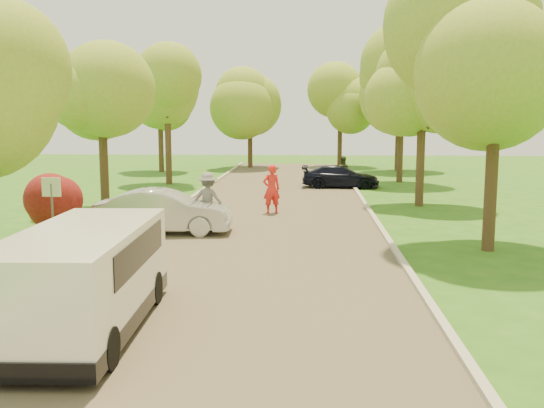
% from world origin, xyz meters
% --- Properties ---
extents(ground, '(100.00, 100.00, 0.00)m').
position_xyz_m(ground, '(0.00, 0.00, 0.00)').
color(ground, '#2A5F16').
rests_on(ground, ground).
extents(road, '(8.00, 60.00, 0.01)m').
position_xyz_m(road, '(0.00, 8.00, 0.01)').
color(road, '#4C4438').
rests_on(road, ground).
extents(curb_left, '(0.18, 60.00, 0.12)m').
position_xyz_m(curb_left, '(-4.05, 8.00, 0.06)').
color(curb_left, '#B2AD9E').
rests_on(curb_left, ground).
extents(curb_right, '(0.18, 60.00, 0.12)m').
position_xyz_m(curb_right, '(4.05, 8.00, 0.06)').
color(curb_right, '#B2AD9E').
rests_on(curb_right, ground).
extents(street_sign, '(0.55, 0.06, 2.17)m').
position_xyz_m(street_sign, '(-5.80, 4.00, 1.56)').
color(street_sign, '#59595E').
rests_on(street_sign, ground).
extents(red_shrub, '(1.70, 1.70, 1.95)m').
position_xyz_m(red_shrub, '(-6.30, 5.50, 1.10)').
color(red_shrub, '#382619').
rests_on(red_shrub, ground).
extents(tree_l_midb, '(4.30, 4.20, 6.62)m').
position_xyz_m(tree_l_midb, '(-6.81, 12.00, 4.59)').
color(tree_l_midb, '#382619').
rests_on(tree_l_midb, ground).
extents(tree_l_far, '(4.92, 4.80, 7.79)m').
position_xyz_m(tree_l_far, '(-6.39, 22.00, 5.47)').
color(tree_l_far, '#382619').
rests_on(tree_l_far, ground).
extents(tree_r_mida, '(5.13, 5.00, 7.95)m').
position_xyz_m(tree_r_mida, '(7.02, 5.00, 5.54)').
color(tree_r_mida, '#382619').
rests_on(tree_r_mida, ground).
extents(tree_r_midb, '(4.51, 4.40, 7.01)m').
position_xyz_m(tree_r_midb, '(6.60, 14.00, 4.88)').
color(tree_r_midb, '#382619').
rests_on(tree_r_midb, ground).
extents(tree_r_far, '(5.33, 5.20, 8.34)m').
position_xyz_m(tree_r_far, '(7.23, 24.00, 5.83)').
color(tree_r_far, '#382619').
rests_on(tree_r_far, ground).
extents(tree_bg_a, '(5.12, 5.00, 7.72)m').
position_xyz_m(tree_bg_a, '(-8.78, 30.00, 5.31)').
color(tree_bg_a, '#382619').
rests_on(tree_bg_a, ground).
extents(tree_bg_b, '(5.12, 5.00, 7.95)m').
position_xyz_m(tree_bg_b, '(8.22, 32.00, 5.54)').
color(tree_bg_b, '#382619').
rests_on(tree_bg_b, ground).
extents(tree_bg_c, '(4.92, 4.80, 7.33)m').
position_xyz_m(tree_bg_c, '(-2.79, 34.00, 5.02)').
color(tree_bg_c, '#382619').
rests_on(tree_bg_c, ground).
extents(tree_bg_d, '(5.12, 5.00, 7.72)m').
position_xyz_m(tree_bg_d, '(4.22, 36.00, 5.31)').
color(tree_bg_d, '#382619').
rests_on(tree_bg_d, ground).
extents(minivan, '(2.19, 5.18, 1.90)m').
position_xyz_m(minivan, '(-2.50, -2.34, 1.00)').
color(minivan, white).
rests_on(minivan, ground).
extents(silver_sedan, '(4.57, 1.78, 1.48)m').
position_xyz_m(silver_sedan, '(-3.30, 7.05, 0.74)').
color(silver_sedan, '#BCBCC1').
rests_on(silver_sedan, ground).
extents(dark_sedan, '(4.32, 1.90, 1.24)m').
position_xyz_m(dark_sedan, '(3.30, 20.80, 0.62)').
color(dark_sedan, black).
rests_on(dark_sedan, ground).
extents(longboard, '(0.42, 0.99, 0.11)m').
position_xyz_m(longboard, '(-1.94, 7.86, 0.10)').
color(longboard, black).
rests_on(longboard, ground).
extents(skateboarder, '(1.31, 0.89, 1.86)m').
position_xyz_m(skateboarder, '(-1.94, 7.86, 1.05)').
color(skateboarder, slate).
rests_on(skateboarder, longboard).
extents(person_striped, '(0.85, 0.70, 1.99)m').
position_xyz_m(person_striped, '(0.04, 11.50, 0.99)').
color(person_striped, red).
rests_on(person_striped, ground).
extents(person_olive, '(0.99, 0.85, 1.75)m').
position_xyz_m(person_olive, '(3.40, 20.83, 0.87)').
color(person_olive, '#303821').
rests_on(person_olive, ground).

